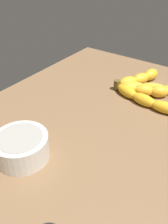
# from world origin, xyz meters

# --- Properties ---
(ground_plane) EXTENTS (0.91, 0.60, 0.04)m
(ground_plane) POSITION_xyz_m (0.00, 0.00, -0.02)
(ground_plane) COLOR brown
(banana_bunch) EXTENTS (0.22, 0.22, 0.04)m
(banana_bunch) POSITION_xyz_m (0.22, -0.07, 0.02)
(banana_bunch) COLOR gold
(banana_bunch) RESTS_ON ground_plane
(small_bowl) EXTENTS (0.12, 0.12, 0.05)m
(small_bowl) POSITION_xyz_m (-0.18, 0.03, 0.03)
(small_bowl) COLOR silver
(small_bowl) RESTS_ON ground_plane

